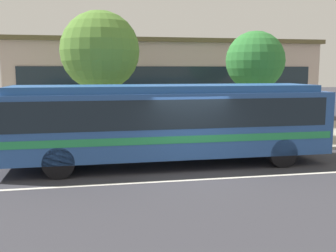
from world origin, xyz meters
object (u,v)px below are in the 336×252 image
street_tree_near_stop (100,51)px  bus_stop_sign (233,111)px  pedestrian_waiting_near_sign (127,125)px  street_tree_mid_block (255,61)px  transit_bus (167,119)px

street_tree_near_stop → bus_stop_sign: bearing=-19.5°
pedestrian_waiting_near_sign → street_tree_mid_block: (6.27, 1.98, 2.60)m
bus_stop_sign → street_tree_near_stop: (-5.38, 1.91, 2.48)m
pedestrian_waiting_near_sign → bus_stop_sign: (4.44, -0.15, 0.52)m
pedestrian_waiting_near_sign → street_tree_near_stop: bearing=118.1°
street_tree_near_stop → street_tree_mid_block: street_tree_near_stop is taller
pedestrian_waiting_near_sign → street_tree_near_stop: size_ratio=0.31×
transit_bus → pedestrian_waiting_near_sign: size_ratio=6.49×
transit_bus → pedestrian_waiting_near_sign: transit_bus is taller
bus_stop_sign → street_tree_mid_block: (1.83, 2.12, 2.08)m
pedestrian_waiting_near_sign → bus_stop_sign: 4.47m
pedestrian_waiting_near_sign → street_tree_mid_block: size_ratio=0.35×
street_tree_near_stop → street_tree_mid_block: size_ratio=1.14×
street_tree_near_stop → street_tree_mid_block: bearing=1.7°
street_tree_near_stop → pedestrian_waiting_near_sign: bearing=-61.9°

